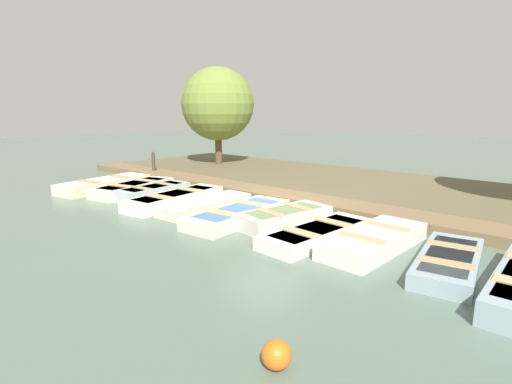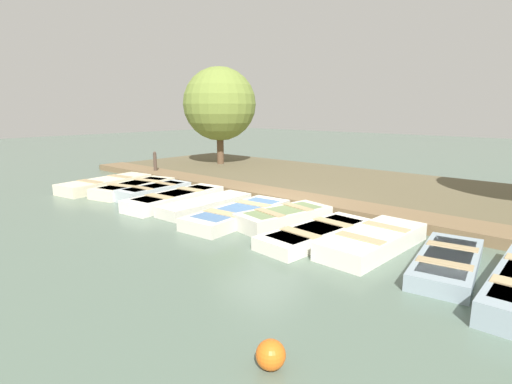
{
  "view_description": "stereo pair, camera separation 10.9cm",
  "coord_description": "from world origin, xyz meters",
  "px_view_note": "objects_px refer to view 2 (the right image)",
  "views": [
    {
      "loc": [
        9.0,
        7.5,
        3.04
      ],
      "look_at": [
        0.34,
        -0.0,
        0.65
      ],
      "focal_mm": 28.0,
      "sensor_mm": 36.0,
      "label": 1
    },
    {
      "loc": [
        8.93,
        7.58,
        3.04
      ],
      "look_at": [
        0.34,
        -0.0,
        0.65
      ],
      "focal_mm": 28.0,
      "sensor_mm": 36.0,
      "label": 2
    }
  ],
  "objects_px": {
    "rowboat_0": "(106,184)",
    "rowboat_1": "(134,187)",
    "rowboat_2": "(154,191)",
    "rowboat_5": "(239,214)",
    "mooring_post_near": "(155,164)",
    "rowboat_6": "(284,217)",
    "park_tree_far_left": "(220,104)",
    "rowboat_8": "(373,240)",
    "rowboat_4": "(206,204)",
    "buoy": "(271,355)",
    "rowboat_7": "(317,233)",
    "rowboat_3": "(175,198)",
    "rowboat_9": "(448,262)"
  },
  "relations": [
    {
      "from": "rowboat_1",
      "to": "rowboat_2",
      "type": "distance_m",
      "value": 1.27
    },
    {
      "from": "rowboat_6",
      "to": "mooring_post_near",
      "type": "bearing_deg",
      "value": -92.79
    },
    {
      "from": "rowboat_8",
      "to": "rowboat_9",
      "type": "xyz_separation_m",
      "value": [
        0.13,
        1.59,
        -0.04
      ]
    },
    {
      "from": "rowboat_0",
      "to": "rowboat_8",
      "type": "height_order",
      "value": "same"
    },
    {
      "from": "rowboat_9",
      "to": "buoy",
      "type": "height_order",
      "value": "buoy"
    },
    {
      "from": "rowboat_0",
      "to": "rowboat_1",
      "type": "relative_size",
      "value": 1.08
    },
    {
      "from": "rowboat_7",
      "to": "rowboat_4",
      "type": "bearing_deg",
      "value": -87.25
    },
    {
      "from": "rowboat_0",
      "to": "rowboat_1",
      "type": "distance_m",
      "value": 1.46
    },
    {
      "from": "rowboat_2",
      "to": "rowboat_5",
      "type": "distance_m",
      "value": 4.26
    },
    {
      "from": "mooring_post_near",
      "to": "park_tree_far_left",
      "type": "bearing_deg",
      "value": 179.31
    },
    {
      "from": "rowboat_0",
      "to": "rowboat_1",
      "type": "height_order",
      "value": "rowboat_0"
    },
    {
      "from": "rowboat_1",
      "to": "rowboat_7",
      "type": "distance_m",
      "value": 8.11
    },
    {
      "from": "rowboat_7",
      "to": "rowboat_1",
      "type": "bearing_deg",
      "value": -85.75
    },
    {
      "from": "mooring_post_near",
      "to": "park_tree_far_left",
      "type": "distance_m",
      "value": 4.87
    },
    {
      "from": "mooring_post_near",
      "to": "rowboat_9",
      "type": "bearing_deg",
      "value": 78.82
    },
    {
      "from": "rowboat_3",
      "to": "park_tree_far_left",
      "type": "distance_m",
      "value": 9.03
    },
    {
      "from": "rowboat_3",
      "to": "rowboat_8",
      "type": "relative_size",
      "value": 1.18
    },
    {
      "from": "rowboat_4",
      "to": "rowboat_5",
      "type": "xyz_separation_m",
      "value": [
        0.19,
        1.58,
        0.01
      ]
    },
    {
      "from": "rowboat_8",
      "to": "buoy",
      "type": "distance_m",
      "value": 4.78
    },
    {
      "from": "rowboat_0",
      "to": "rowboat_1",
      "type": "bearing_deg",
      "value": 96.12
    },
    {
      "from": "rowboat_6",
      "to": "buoy",
      "type": "bearing_deg",
      "value": 47.47
    },
    {
      "from": "rowboat_4",
      "to": "rowboat_5",
      "type": "height_order",
      "value": "rowboat_5"
    },
    {
      "from": "rowboat_3",
      "to": "rowboat_4",
      "type": "distance_m",
      "value": 1.28
    },
    {
      "from": "rowboat_3",
      "to": "mooring_post_near",
      "type": "xyz_separation_m",
      "value": [
        -2.77,
        -5.1,
        0.38
      ]
    },
    {
      "from": "rowboat_0",
      "to": "rowboat_2",
      "type": "xyz_separation_m",
      "value": [
        -0.37,
        2.68,
        0.01
      ]
    },
    {
      "from": "rowboat_3",
      "to": "rowboat_6",
      "type": "bearing_deg",
      "value": 90.46
    },
    {
      "from": "rowboat_4",
      "to": "rowboat_9",
      "type": "relative_size",
      "value": 1.08
    },
    {
      "from": "rowboat_4",
      "to": "rowboat_6",
      "type": "bearing_deg",
      "value": 93.52
    },
    {
      "from": "rowboat_2",
      "to": "rowboat_6",
      "type": "height_order",
      "value": "rowboat_6"
    },
    {
      "from": "rowboat_3",
      "to": "mooring_post_near",
      "type": "bearing_deg",
      "value": -124.17
    },
    {
      "from": "rowboat_2",
      "to": "rowboat_7",
      "type": "bearing_deg",
      "value": 84.71
    },
    {
      "from": "rowboat_5",
      "to": "park_tree_far_left",
      "type": "relative_size",
      "value": 0.69
    },
    {
      "from": "rowboat_1",
      "to": "rowboat_8",
      "type": "bearing_deg",
      "value": 77.56
    },
    {
      "from": "rowboat_4",
      "to": "rowboat_7",
      "type": "height_order",
      "value": "rowboat_4"
    },
    {
      "from": "rowboat_4",
      "to": "rowboat_9",
      "type": "xyz_separation_m",
      "value": [
        0.07,
        7.03,
        -0.01
      ]
    },
    {
      "from": "rowboat_1",
      "to": "buoy",
      "type": "xyz_separation_m",
      "value": [
        4.6,
        10.32,
        -0.01
      ]
    },
    {
      "from": "rowboat_4",
      "to": "rowboat_2",
      "type": "bearing_deg",
      "value": -91.05
    },
    {
      "from": "rowboat_6",
      "to": "park_tree_far_left",
      "type": "distance_m",
      "value": 11.56
    },
    {
      "from": "rowboat_4",
      "to": "rowboat_8",
      "type": "xyz_separation_m",
      "value": [
        -0.07,
        5.44,
        0.04
      ]
    },
    {
      "from": "rowboat_3",
      "to": "buoy",
      "type": "height_order",
      "value": "rowboat_3"
    },
    {
      "from": "rowboat_8",
      "to": "mooring_post_near",
      "type": "relative_size",
      "value": 2.68
    },
    {
      "from": "rowboat_6",
      "to": "rowboat_3",
      "type": "bearing_deg",
      "value": -72.44
    },
    {
      "from": "rowboat_1",
      "to": "park_tree_far_left",
      "type": "xyz_separation_m",
      "value": [
        -6.65,
        -2.37,
        3.09
      ]
    },
    {
      "from": "rowboat_5",
      "to": "rowboat_6",
      "type": "distance_m",
      "value": 1.33
    },
    {
      "from": "rowboat_1",
      "to": "rowboat_6",
      "type": "relative_size",
      "value": 1.24
    },
    {
      "from": "rowboat_2",
      "to": "rowboat_7",
      "type": "xyz_separation_m",
      "value": [
        0.18,
        6.83,
        -0.05
      ]
    },
    {
      "from": "rowboat_1",
      "to": "rowboat_4",
      "type": "bearing_deg",
      "value": 77.33
    },
    {
      "from": "rowboat_5",
      "to": "mooring_post_near",
      "type": "bearing_deg",
      "value": -113.98
    },
    {
      "from": "rowboat_3",
      "to": "mooring_post_near",
      "type": "relative_size",
      "value": 3.15
    },
    {
      "from": "rowboat_1",
      "to": "buoy",
      "type": "distance_m",
      "value": 11.3
    }
  ]
}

